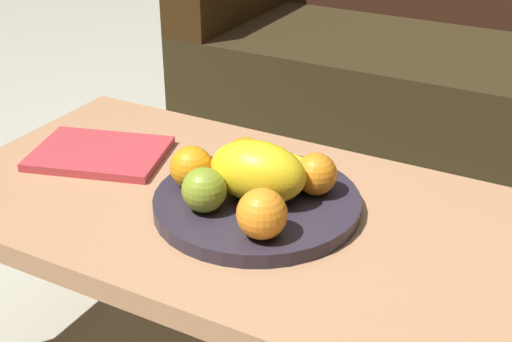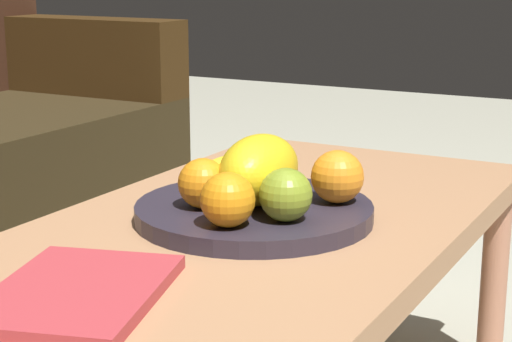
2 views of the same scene
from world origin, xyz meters
The scene contains 10 objects.
coffee_table centered at (0.00, 0.00, 0.36)m, with size 1.12×0.57×0.40m.
fruit_bowl centered at (0.01, 0.00, 0.42)m, with size 0.35×0.35×0.03m, color #2C2632.
melon_large_front centered at (0.02, -0.01, 0.48)m, with size 0.17×0.10×0.10m, color yellow.
orange_front centered at (-0.10, -0.02, 0.47)m, with size 0.07×0.07×0.07m, color orange.
orange_left centered at (0.09, 0.06, 0.46)m, with size 0.07×0.07×0.07m, color orange.
orange_right centered at (0.08, -0.10, 0.47)m, with size 0.08×0.08×0.08m, color orange.
orange_back centered at (-0.04, 0.05, 0.47)m, with size 0.07×0.07×0.07m, color orange.
apple_front centered at (-0.04, -0.08, 0.47)m, with size 0.07×0.07×0.07m, color olive.
banana_bunch centered at (0.03, 0.07, 0.45)m, with size 0.16×0.12×0.06m.
magazine centered at (-0.35, 0.03, 0.41)m, with size 0.25×0.18×0.02m, color #BC383F.
Camera 2 is at (-1.04, -0.58, 0.77)m, focal length 59.69 mm.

